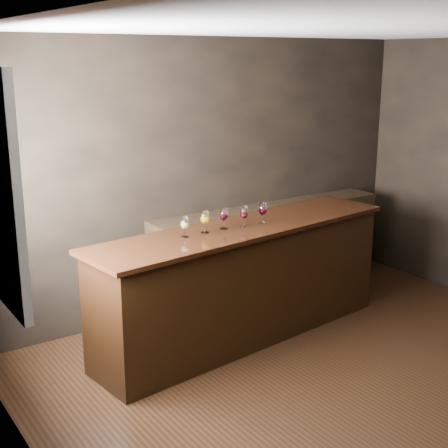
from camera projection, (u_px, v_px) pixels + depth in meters
ground at (362, 387)px, 5.08m from camera, size 5.00×5.00×0.00m
room_shell at (342, 168)px, 4.57m from camera, size 5.02×4.52×2.81m
bar_counter at (244, 284)px, 5.86m from camera, size 3.09×0.99×1.06m
bar_top at (244, 228)px, 5.71m from camera, size 3.20×1.07×0.04m
back_bar_shelf at (270, 251)px, 6.91m from camera, size 2.85×0.40×1.03m
glass_white at (185, 224)px, 5.33m from camera, size 0.07×0.07×0.18m
glass_amber at (205, 218)px, 5.45m from camera, size 0.08×0.08×0.19m
glass_red_a at (224, 215)px, 5.58m from camera, size 0.08×0.08×0.19m
glass_red_b at (244, 213)px, 5.66m from camera, size 0.08×0.08×0.18m
glass_red_c at (263, 210)px, 5.76m from camera, size 0.08×0.08×0.19m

